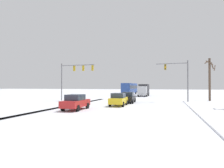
{
  "coord_description": "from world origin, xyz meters",
  "views": [
    {
      "loc": [
        7.34,
        -6.11,
        2.47
      ],
      "look_at": [
        0.0,
        18.75,
        2.8
      ],
      "focal_mm": 29.9,
      "sensor_mm": 36.0,
      "label": 1
    }
  ],
  "objects_px": {
    "car_yellow_cab_second": "(119,99)",
    "bare_tree_sidewalk_far": "(210,78)",
    "car_black_lead": "(128,97)",
    "traffic_signal_near_right": "(179,74)",
    "box_truck_delivery": "(144,90)",
    "bus_oncoming": "(130,88)",
    "traffic_signal_near_left": "(74,73)",
    "car_red_third": "(76,102)"
  },
  "relations": [
    {
      "from": "car_yellow_cab_second",
      "to": "bare_tree_sidewalk_far",
      "type": "relative_size",
      "value": 0.57
    },
    {
      "from": "car_black_lead",
      "to": "car_yellow_cab_second",
      "type": "bearing_deg",
      "value": -94.18
    },
    {
      "from": "traffic_signal_near_right",
      "to": "box_truck_delivery",
      "type": "height_order",
      "value": "traffic_signal_near_right"
    },
    {
      "from": "bus_oncoming",
      "to": "traffic_signal_near_left",
      "type": "bearing_deg",
      "value": -99.92
    },
    {
      "from": "traffic_signal_near_left",
      "to": "box_truck_delivery",
      "type": "height_order",
      "value": "traffic_signal_near_left"
    },
    {
      "from": "traffic_signal_near_right",
      "to": "traffic_signal_near_left",
      "type": "xyz_separation_m",
      "value": [
        -17.12,
        -2.03,
        0.45
      ]
    },
    {
      "from": "bare_tree_sidewalk_far",
      "to": "car_red_third",
      "type": "bearing_deg",
      "value": -133.28
    },
    {
      "from": "box_truck_delivery",
      "to": "traffic_signal_near_left",
      "type": "bearing_deg",
      "value": -117.44
    },
    {
      "from": "car_yellow_cab_second",
      "to": "bus_oncoming",
      "type": "height_order",
      "value": "bus_oncoming"
    },
    {
      "from": "car_black_lead",
      "to": "box_truck_delivery",
      "type": "relative_size",
      "value": 0.56
    },
    {
      "from": "traffic_signal_near_left",
      "to": "car_yellow_cab_second",
      "type": "relative_size",
      "value": 1.56
    },
    {
      "from": "car_black_lead",
      "to": "box_truck_delivery",
      "type": "distance_m",
      "value": 19.87
    },
    {
      "from": "bare_tree_sidewalk_far",
      "to": "car_black_lead",
      "type": "bearing_deg",
      "value": -149.42
    },
    {
      "from": "car_yellow_cab_second",
      "to": "bare_tree_sidewalk_far",
      "type": "bearing_deg",
      "value": 43.05
    },
    {
      "from": "car_yellow_cab_second",
      "to": "bare_tree_sidewalk_far",
      "type": "distance_m",
      "value": 17.95
    },
    {
      "from": "traffic_signal_near_right",
      "to": "car_yellow_cab_second",
      "type": "bearing_deg",
      "value": -134.25
    },
    {
      "from": "bus_oncoming",
      "to": "traffic_signal_near_right",
      "type": "bearing_deg",
      "value": -62.56
    },
    {
      "from": "traffic_signal_near_right",
      "to": "traffic_signal_near_left",
      "type": "bearing_deg",
      "value": -173.25
    },
    {
      "from": "bus_oncoming",
      "to": "bare_tree_sidewalk_far",
      "type": "xyz_separation_m",
      "value": [
        17.72,
        -20.03,
        1.96
      ]
    },
    {
      "from": "car_yellow_cab_second",
      "to": "bus_oncoming",
      "type": "distance_m",
      "value": 32.48
    },
    {
      "from": "car_yellow_cab_second",
      "to": "bare_tree_sidewalk_far",
      "type": "xyz_separation_m",
      "value": [
        12.92,
        12.07,
        3.14
      ]
    },
    {
      "from": "bus_oncoming",
      "to": "box_truck_delivery",
      "type": "height_order",
      "value": "bus_oncoming"
    },
    {
      "from": "car_black_lead",
      "to": "bus_oncoming",
      "type": "bearing_deg",
      "value": 100.6
    },
    {
      "from": "car_black_lead",
      "to": "bus_oncoming",
      "type": "xyz_separation_m",
      "value": [
        -5.14,
        27.47,
        1.18
      ]
    },
    {
      "from": "traffic_signal_near_left",
      "to": "traffic_signal_near_right",
      "type": "bearing_deg",
      "value": 6.75
    },
    {
      "from": "box_truck_delivery",
      "to": "car_yellow_cab_second",
      "type": "bearing_deg",
      "value": -90.6
    },
    {
      "from": "car_yellow_cab_second",
      "to": "car_red_third",
      "type": "distance_m",
      "value": 6.18
    },
    {
      "from": "car_black_lead",
      "to": "box_truck_delivery",
      "type": "height_order",
      "value": "box_truck_delivery"
    },
    {
      "from": "car_red_third",
      "to": "box_truck_delivery",
      "type": "height_order",
      "value": "box_truck_delivery"
    },
    {
      "from": "traffic_signal_near_right",
      "to": "car_yellow_cab_second",
      "type": "height_order",
      "value": "traffic_signal_near_right"
    },
    {
      "from": "car_black_lead",
      "to": "bare_tree_sidewalk_far",
      "type": "xyz_separation_m",
      "value": [
        12.58,
        7.43,
        3.14
      ]
    },
    {
      "from": "car_black_lead",
      "to": "box_truck_delivery",
      "type": "xyz_separation_m",
      "value": [
        -0.08,
        19.85,
        0.82
      ]
    },
    {
      "from": "car_red_third",
      "to": "bare_tree_sidewalk_far",
      "type": "xyz_separation_m",
      "value": [
        16.26,
        17.27,
        3.14
      ]
    },
    {
      "from": "car_black_lead",
      "to": "traffic_signal_near_left",
      "type": "bearing_deg",
      "value": 172.45
    },
    {
      "from": "car_black_lead",
      "to": "bare_tree_sidewalk_far",
      "type": "distance_m",
      "value": 14.94
    },
    {
      "from": "traffic_signal_near_right",
      "to": "bus_oncoming",
      "type": "relative_size",
      "value": 0.59
    },
    {
      "from": "traffic_signal_near_right",
      "to": "bare_tree_sidewalk_far",
      "type": "xyz_separation_m",
      "value": [
        5.18,
        4.12,
        -0.4
      ]
    },
    {
      "from": "traffic_signal_near_right",
      "to": "bus_oncoming",
      "type": "height_order",
      "value": "traffic_signal_near_right"
    },
    {
      "from": "car_yellow_cab_second",
      "to": "traffic_signal_near_left",
      "type": "bearing_deg",
      "value": 147.74
    },
    {
      "from": "car_yellow_cab_second",
      "to": "box_truck_delivery",
      "type": "relative_size",
      "value": 0.56
    },
    {
      "from": "traffic_signal_near_right",
      "to": "car_red_third",
      "type": "xyz_separation_m",
      "value": [
        -11.08,
        -13.14,
        -3.53
      ]
    },
    {
      "from": "bus_oncoming",
      "to": "box_truck_delivery",
      "type": "distance_m",
      "value": 9.15
    }
  ]
}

